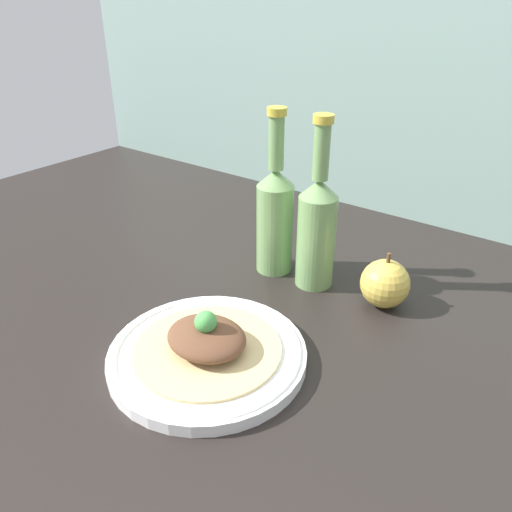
{
  "coord_description": "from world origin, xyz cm",
  "views": [
    {
      "loc": [
        33.49,
        -43.26,
        42.51
      ],
      "look_at": [
        -3.21,
        5.86,
        9.51
      ],
      "focal_mm": 35.0,
      "sensor_mm": 36.0,
      "label": 1
    }
  ],
  "objects_px": {
    "plate": "(208,354)",
    "cider_bottle_right": "(317,227)",
    "plated_food": "(207,340)",
    "cider_bottle_left": "(275,215)",
    "apple": "(385,284)"
  },
  "relations": [
    {
      "from": "plate",
      "to": "cider_bottle_left",
      "type": "distance_m",
      "value": 0.27
    },
    {
      "from": "plate",
      "to": "cider_bottle_left",
      "type": "relative_size",
      "value": 0.94
    },
    {
      "from": "cider_bottle_left",
      "to": "cider_bottle_right",
      "type": "relative_size",
      "value": 1.0
    },
    {
      "from": "cider_bottle_left",
      "to": "apple",
      "type": "bearing_deg",
      "value": 2.35
    },
    {
      "from": "plate",
      "to": "cider_bottle_right",
      "type": "height_order",
      "value": "cider_bottle_right"
    },
    {
      "from": "plated_food",
      "to": "cider_bottle_left",
      "type": "xyz_separation_m",
      "value": [
        -0.07,
        0.25,
        0.07
      ]
    },
    {
      "from": "plated_food",
      "to": "cider_bottle_right",
      "type": "bearing_deg",
      "value": 87.86
    },
    {
      "from": "plate",
      "to": "plated_food",
      "type": "xyz_separation_m",
      "value": [
        0.0,
        0.0,
        0.02
      ]
    },
    {
      "from": "plate",
      "to": "plated_food",
      "type": "bearing_deg",
      "value": 82.87
    },
    {
      "from": "cider_bottle_right",
      "to": "plate",
      "type": "bearing_deg",
      "value": -92.14
    },
    {
      "from": "plate",
      "to": "plated_food",
      "type": "distance_m",
      "value": 0.02
    },
    {
      "from": "plated_food",
      "to": "cider_bottle_left",
      "type": "height_order",
      "value": "cider_bottle_left"
    },
    {
      "from": "cider_bottle_left",
      "to": "plated_food",
      "type": "bearing_deg",
      "value": -74.4
    },
    {
      "from": "apple",
      "to": "plate",
      "type": "bearing_deg",
      "value": -116.2
    },
    {
      "from": "plated_food",
      "to": "apple",
      "type": "height_order",
      "value": "apple"
    }
  ]
}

